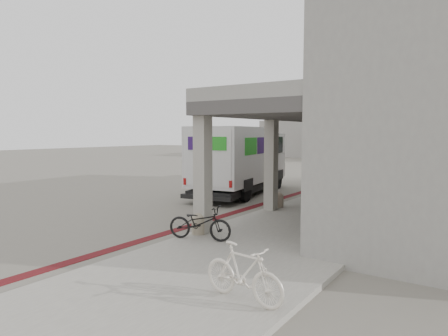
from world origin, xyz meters
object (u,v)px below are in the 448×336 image
Objects in this scene: bench at (330,221)px; utility_cabinet at (347,205)px; fedex_truck at (241,159)px; bicycle_cream at (243,273)px; bicycle_black at (200,223)px.

utility_cabinet reaches higher than bench.
fedex_truck is 7.19× the size of utility_cabinet.
fedex_truck reaches higher than bench.
fedex_truck is 4.40× the size of bench.
fedex_truck is at bearing 139.44° from bench.
bench is at bearing 11.84° from bicycle_cream.
bicycle_black is (-2.44, -2.76, 0.15)m from bench.
bicycle_cream is (0.46, -5.35, 0.19)m from bench.
bench is 5.37m from bicycle_cream.
bicycle_black is at bearing -115.22° from utility_cabinet.
bicycle_black is at bearing -132.23° from bench.
bicycle_black is 3.89m from bicycle_cream.
utility_cabinet reaches higher than bicycle_cream.
bench is 1.39m from utility_cabinet.
bench is 1.02× the size of bicycle_black.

